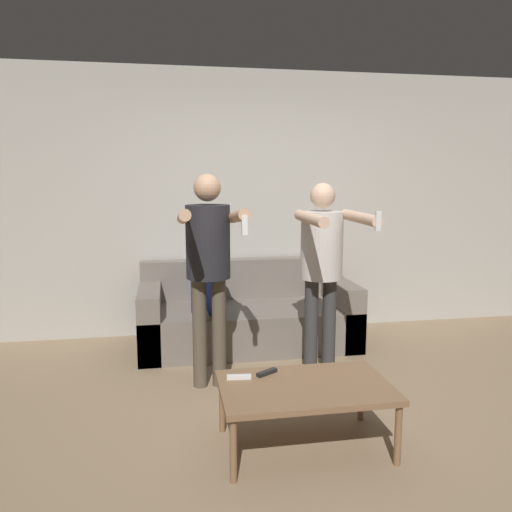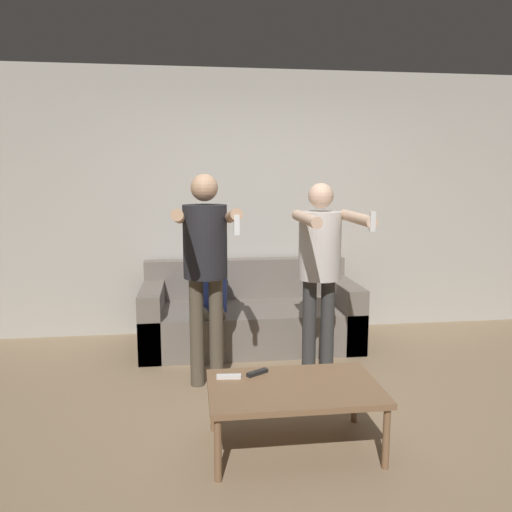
{
  "view_description": "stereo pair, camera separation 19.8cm",
  "coord_description": "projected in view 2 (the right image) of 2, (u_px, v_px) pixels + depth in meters",
  "views": [
    {
      "loc": [
        -0.9,
        -3.07,
        1.62
      ],
      "look_at": [
        -0.16,
        1.11,
        0.95
      ],
      "focal_mm": 35.0,
      "sensor_mm": 36.0,
      "label": 1
    },
    {
      "loc": [
        -0.7,
        -3.1,
        1.62
      ],
      "look_at": [
        -0.16,
        1.11,
        0.95
      ],
      "focal_mm": 35.0,
      "sensor_mm": 36.0,
      "label": 2
    }
  ],
  "objects": [
    {
      "name": "wall_back",
      "position": [
        260.0,
        204.0,
        5.21
      ],
      "size": [
        6.4,
        0.06,
        2.7
      ],
      "color": "#B7B2A8",
      "rests_on": "ground_plane"
    },
    {
      "name": "couch",
      "position": [
        250.0,
        317.0,
        4.89
      ],
      "size": [
        2.06,
        0.92,
        0.79
      ],
      "color": "slate",
      "rests_on": "ground_plane"
    },
    {
      "name": "person_standing_left",
      "position": [
        205.0,
        255.0,
        3.76
      ],
      "size": [
        0.45,
        0.79,
        1.65
      ],
      "color": "brown",
      "rests_on": "ground_plane"
    },
    {
      "name": "remote_far",
      "position": [
        257.0,
        373.0,
        3.12
      ],
      "size": [
        0.15,
        0.11,
        0.02
      ],
      "color": "black",
      "rests_on": "coffee_table"
    },
    {
      "name": "person_standing_right",
      "position": [
        321.0,
        258.0,
        3.88
      ],
      "size": [
        0.45,
        0.81,
        1.58
      ],
      "color": "#383838",
      "rests_on": "ground_plane"
    },
    {
      "name": "coffee_table",
      "position": [
        294.0,
        391.0,
        2.96
      ],
      "size": [
        1.02,
        0.63,
        0.4
      ],
      "color": "#846042",
      "rests_on": "ground_plane"
    },
    {
      "name": "person_seated",
      "position": [
        210.0,
        290.0,
        4.57
      ],
      "size": [
        0.32,
        0.53,
        1.11
      ],
      "color": "#6B6051",
      "rests_on": "ground_plane"
    },
    {
      "name": "ground_plane",
      "position": [
        301.0,
        419.0,
        3.37
      ],
      "size": [
        14.0,
        14.0,
        0.0
      ],
      "primitive_type": "plane",
      "color": "#937A5B"
    },
    {
      "name": "remote_near",
      "position": [
        229.0,
        377.0,
        3.06
      ],
      "size": [
        0.15,
        0.05,
        0.02
      ],
      "color": "white",
      "rests_on": "coffee_table"
    }
  ]
}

